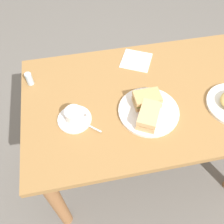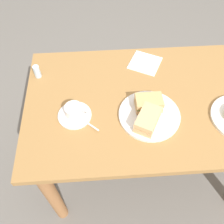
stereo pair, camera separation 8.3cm
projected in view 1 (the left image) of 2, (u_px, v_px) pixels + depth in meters
name	position (u px, v px, depth m)	size (l,w,h in m)	color
ground_plane	(139.00, 161.00, 1.80)	(6.00, 6.00, 0.00)	slate
dining_table	(149.00, 111.00, 1.30)	(1.24, 0.73, 0.75)	#9F723F
sandwich_plate	(149.00, 111.00, 1.12)	(0.27, 0.27, 0.01)	white
sandwich_front	(147.00, 99.00, 1.12)	(0.12, 0.08, 0.06)	tan
sandwich_back	(149.00, 116.00, 1.06)	(0.13, 0.16, 0.06)	tan
coffee_saucer	(75.00, 119.00, 1.10)	(0.15, 0.15, 0.01)	white
coffee_cup	(74.00, 115.00, 1.07)	(0.10, 0.08, 0.06)	white
spoon	(88.00, 125.00, 1.07)	(0.08, 0.07, 0.01)	silver
napkin	(136.00, 60.00, 1.33)	(0.15, 0.15, 0.00)	white
salt_shaker	(29.00, 79.00, 1.21)	(0.03, 0.03, 0.07)	silver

